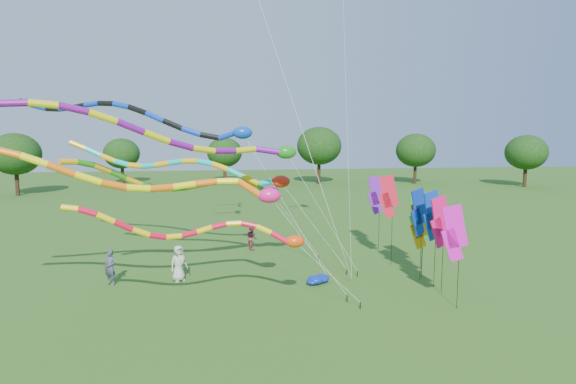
{
  "coord_description": "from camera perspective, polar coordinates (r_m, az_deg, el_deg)",
  "views": [
    {
      "loc": [
        -4.13,
        -18.66,
        7.55
      ],
      "look_at": [
        -0.82,
        3.4,
        4.8
      ],
      "focal_mm": 30.0,
      "sensor_mm": 36.0,
      "label": 1
    }
  ],
  "objects": [
    {
      "name": "banner_pole_blue_b",
      "position": [
        24.32,
        16.74,
        -2.71
      ],
      "size": [
        1.14,
        0.37,
        4.83
      ],
      "rotation": [
        0.0,
        0.0,
        0.25
      ],
      "color": "black",
      "rests_on": "ground"
    },
    {
      "name": "banner_pole_blue_a",
      "position": [
        25.16,
        15.23,
        -2.35
      ],
      "size": [
        1.1,
        0.53,
        4.82
      ],
      "rotation": [
        0.0,
        0.0,
        0.41
      ],
      "color": "black",
      "rests_on": "ground"
    },
    {
      "name": "tube_kite_red",
      "position": [
        19.6,
        -8.45,
        -4.66
      ],
      "size": [
        11.54,
        1.45,
        5.43
      ],
      "rotation": [
        0.0,
        0.0,
        0.02
      ],
      "color": "black",
      "rests_on": "ground"
    },
    {
      "name": "tube_kite_orange",
      "position": [
        20.22,
        -16.0,
        1.44
      ],
      "size": [
        16.33,
        1.64,
        7.79
      ],
      "rotation": [
        0.0,
        0.0,
        0.03
      ],
      "color": "black",
      "rests_on": "ground"
    },
    {
      "name": "tube_kite_cyan",
      "position": [
        25.82,
        -10.05,
        2.64
      ],
      "size": [
        14.39,
        3.37,
        7.63
      ],
      "rotation": [
        0.0,
        0.0,
        -0.19
      ],
      "color": "black",
      "rests_on": "ground"
    },
    {
      "name": "tube_kite_green",
      "position": [
        24.84,
        -9.74,
        0.96
      ],
      "size": [
        12.51,
        5.47,
        6.99
      ],
      "rotation": [
        0.0,
        0.0,
        0.41
      ],
      "color": "black",
      "rests_on": "ground"
    },
    {
      "name": "tube_kite_purple",
      "position": [
        21.25,
        -14.46,
        6.6
      ],
      "size": [
        18.04,
        4.91,
        9.51
      ],
      "rotation": [
        0.0,
        0.0,
        0.27
      ],
      "color": "black",
      "rests_on": "ground"
    },
    {
      "name": "person_b",
      "position": [
        25.73,
        -20.32,
        -8.38
      ],
      "size": [
        0.79,
        0.72,
        1.81
      ],
      "primitive_type": "imported",
      "rotation": [
        0.0,
        0.0,
        -0.56
      ],
      "color": "#404259",
      "rests_on": "ground"
    },
    {
      "name": "tree_ring",
      "position": [
        19.66,
        27.52,
        0.04
      ],
      "size": [
        120.02,
        117.27,
        9.5
      ],
      "color": "#382314",
      "rests_on": "ground"
    },
    {
      "name": "tube_kite_blue",
      "position": [
        26.89,
        -16.01,
        8.3
      ],
      "size": [
        16.44,
        6.85,
        10.1
      ],
      "rotation": [
        0.0,
        0.0,
        -0.36
      ],
      "color": "black",
      "rests_on": "ground"
    },
    {
      "name": "banner_pole_orange",
      "position": [
        25.81,
        15.29,
        -3.85
      ],
      "size": [
        1.16,
        0.29,
        4.05
      ],
      "rotation": [
        0.0,
        0.0,
        0.19
      ],
      "color": "black",
      "rests_on": "ground"
    },
    {
      "name": "ground",
      "position": [
        20.55,
        3.8,
        -14.54
      ],
      "size": [
        160.0,
        160.0,
        0.0
      ],
      "primitive_type": "plane",
      "color": "#255616",
      "rests_on": "ground"
    },
    {
      "name": "person_a",
      "position": [
        25.44,
        -12.82,
        -8.24
      ],
      "size": [
        1.08,
        0.98,
        1.86
      ],
      "primitive_type": "imported",
      "rotation": [
        0.0,
        0.0,
        0.56
      ],
      "color": "beige",
      "rests_on": "ground"
    },
    {
      "name": "blue_nylon_heap",
      "position": [
        24.99,
        3.22,
        -10.12
      ],
      "size": [
        1.17,
        1.44,
        0.43
      ],
      "color": "#0C26A1",
      "rests_on": "ground"
    },
    {
      "name": "person_c",
      "position": [
        31.46,
        -4.31,
        -5.44
      ],
      "size": [
        0.73,
        0.86,
        1.54
      ],
      "primitive_type": "imported",
      "rotation": [
        0.0,
        0.0,
        1.8
      ],
      "color": "#983745",
      "rests_on": "ground"
    },
    {
      "name": "banner_pole_red",
      "position": [
        27.9,
        11.81,
        -0.56
      ],
      "size": [
        1.09,
        0.55,
        5.21
      ],
      "rotation": [
        0.0,
        0.0,
        -0.42
      ],
      "color": "black",
      "rests_on": "ground"
    },
    {
      "name": "banner_pole_green",
      "position": [
        27.43,
        15.24,
        -2.91
      ],
      "size": [
        1.16,
        0.14,
        4.19
      ],
      "rotation": [
        0.0,
        0.0,
        -0.06
      ],
      "color": "black",
      "rests_on": "ground"
    },
    {
      "name": "banner_pole_magenta_b",
      "position": [
        21.69,
        19.08,
        -4.65
      ],
      "size": [
        1.15,
        0.33,
        4.57
      ],
      "rotation": [
        0.0,
        0.0,
        -0.22
      ],
      "color": "black",
      "rests_on": "ground"
    },
    {
      "name": "banner_pole_violet",
      "position": [
        31.06,
        10.38,
        -0.36
      ],
      "size": [
        1.16,
        0.1,
        4.88
      ],
      "rotation": [
        0.0,
        0.0,
        -0.01
      ],
      "color": "black",
      "rests_on": "ground"
    },
    {
      "name": "banner_pole_magenta_a",
      "position": [
        23.58,
        17.56,
        -3.42
      ],
      "size": [
        1.14,
        0.37,
        4.67
      ],
      "rotation": [
        0.0,
        0.0,
        0.25
      ],
      "color": "black",
      "rests_on": "ground"
    }
  ]
}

